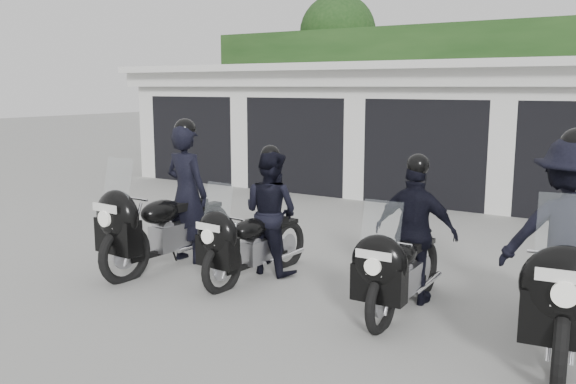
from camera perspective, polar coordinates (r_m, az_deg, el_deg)
The scene contains 7 objects.
ground at distance 8.15m, azimuth -1.06°, elevation -7.69°, with size 80.00×80.00×0.00m, color gray.
garage_block at distance 15.19m, azimuth 15.95°, elevation 5.59°, with size 16.40×6.80×2.96m.
background_vegetation at distance 19.79m, azimuth 21.26°, elevation 10.11°, with size 20.00×3.90×5.80m.
police_bike_a at distance 8.47m, azimuth -11.00°, elevation -1.42°, with size 0.80×2.39×2.08m.
police_bike_b at distance 7.92m, azimuth -2.43°, elevation -2.66°, with size 0.84×2.02×1.76m.
police_bike_c at distance 6.92m, azimuth 11.35°, elevation -4.60°, with size 0.97×2.04×1.77m.
police_bike_d at distance 6.40m, azimuth 24.72°, elevation -5.07°, with size 1.35×2.45×2.13m.
Camera 1 is at (4.27, -6.49, 2.46)m, focal length 38.00 mm.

